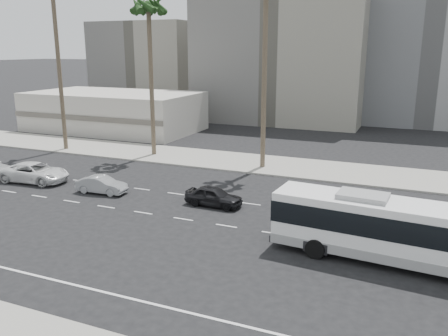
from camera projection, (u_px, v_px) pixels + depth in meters
The scene contains 11 objects.
ground at pixel (273, 233), 27.30m from camera, with size 700.00×700.00×0.00m, color black.
sidewalk_north at pixel (324, 170), 41.09m from camera, with size 120.00×7.00×0.15m, color gray.
commercial_low at pixel (114, 111), 61.14m from camera, with size 22.00×12.16×5.00m.
midrise_beige_west at pixel (286, 59), 69.66m from camera, with size 24.00×18.00×18.00m, color slate.
midrise_gray_center at pixel (433, 31), 67.35m from camera, with size 20.00×20.00×26.00m, color slate.
midrise_beige_far at pixel (155, 66), 84.29m from camera, with size 18.00×16.00×15.00m, color slate.
city_bus at pixel (392, 229), 23.20m from camera, with size 12.22×3.63×3.46m.
car_a at pixel (214, 196), 31.94m from camera, with size 4.03×1.62×1.37m, color black.
car_b at pixel (102, 185), 34.76m from camera, with size 3.89×1.36×1.28m, color #929496.
car_c at pixel (35, 172), 37.67m from camera, with size 5.65×2.61×1.57m, color silver.
palm_mid at pixel (148, 10), 43.57m from camera, with size 5.08×5.08×15.71m.
Camera 1 is at (7.23, -24.56, 10.64)m, focal length 37.02 mm.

